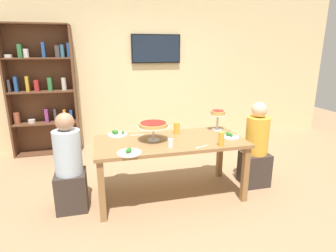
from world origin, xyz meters
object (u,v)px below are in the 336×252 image
at_px(salad_plate_near_diner, 117,134).
at_px(salad_plate_far_diner, 129,152).
at_px(bookshelf, 42,90).
at_px(cutlery_fork_near, 137,135).
at_px(beer_glass_amber_short, 177,128).
at_px(salad_plate_spare, 230,136).
at_px(cutlery_knife_near, 202,147).
at_px(diner_head_west, 70,169).
at_px(water_glass_clear_near, 170,143).
at_px(diner_head_east, 256,150).
at_px(personal_pizza_stand, 218,115).
at_px(dining_table, 170,147).
at_px(deep_dish_pizza_stand, 153,126).
at_px(beer_glass_amber_tall, 221,139).
at_px(television, 156,49).

xyz_separation_m(salad_plate_near_diner, salad_plate_far_diner, (0.07, -0.69, -0.00)).
bearing_deg(bookshelf, salad_plate_far_diner, -62.92).
bearing_deg(cutlery_fork_near, beer_glass_amber_short, 174.85).
xyz_separation_m(salad_plate_spare, cutlery_knife_near, (-0.47, -0.24, -0.01)).
distance_m(diner_head_west, water_glass_clear_near, 1.18).
bearing_deg(salad_plate_near_diner, salad_plate_far_diner, -84.07).
height_order(diner_head_east, personal_pizza_stand, diner_head_east).
bearing_deg(beer_glass_amber_short, dining_table, -122.99).
bearing_deg(cutlery_knife_near, salad_plate_spare, 4.69).
relative_size(personal_pizza_stand, salad_plate_near_diner, 1.10).
xyz_separation_m(diner_head_west, deep_dish_pizza_stand, (0.98, 0.05, 0.44)).
relative_size(salad_plate_near_diner, beer_glass_amber_tall, 1.54).
relative_size(bookshelf, salad_plate_far_diner, 8.52).
bearing_deg(diner_head_west, salad_plate_spare, -1.89).
distance_m(personal_pizza_stand, cutlery_knife_near, 0.76).
distance_m(diner_head_west, cutlery_knife_near, 1.52).
xyz_separation_m(bookshelf, salad_plate_far_diner, (1.20, -2.35, -0.38)).
xyz_separation_m(deep_dish_pizza_stand, salad_plate_near_diner, (-0.41, 0.33, -0.17)).
xyz_separation_m(diner_head_east, diner_head_west, (-2.38, -0.03, 0.00)).
bearing_deg(television, water_glass_clear_near, -98.20).
xyz_separation_m(dining_table, cutlery_knife_near, (0.28, -0.33, 0.09)).
relative_size(diner_head_west, deep_dish_pizza_stand, 3.03).
distance_m(dining_table, personal_pizza_stand, 0.83).
height_order(dining_table, beer_glass_amber_short, beer_glass_amber_short).
distance_m(diner_head_east, cutlery_fork_near, 1.61).
bearing_deg(deep_dish_pizza_stand, water_glass_clear_near, -62.00).
bearing_deg(diner_head_west, cutlery_knife_near, -11.84).
height_order(beer_glass_amber_short, cutlery_fork_near, beer_glass_amber_short).
relative_size(diner_head_west, salad_plate_far_diner, 4.43).
xyz_separation_m(bookshelf, cutlery_fork_near, (1.37, -1.72, -0.39)).
height_order(salad_plate_far_diner, cutlery_knife_near, salad_plate_far_diner).
bearing_deg(cutlery_fork_near, diner_head_east, 171.71).
distance_m(television, salad_plate_near_diner, 2.23).
relative_size(deep_dish_pizza_stand, beer_glass_amber_tall, 2.34).
distance_m(diner_head_west, salad_plate_far_diner, 0.77).
relative_size(salad_plate_near_diner, water_glass_clear_near, 2.62).
bearing_deg(diner_head_east, deep_dish_pizza_stand, -0.61).
bearing_deg(salad_plate_far_diner, water_glass_clear_near, 10.71).
height_order(dining_table, personal_pizza_stand, personal_pizza_stand).
bearing_deg(beer_glass_amber_short, cutlery_knife_near, -76.45).
relative_size(diner_head_east, personal_pizza_stand, 4.21).
distance_m(salad_plate_spare, water_glass_clear_near, 0.83).
xyz_separation_m(salad_plate_far_diner, salad_plate_spare, (1.29, 0.25, 0.00)).
bearing_deg(personal_pizza_stand, beer_glass_amber_short, -177.43).
distance_m(diner_head_east, salad_plate_near_diner, 1.86).
height_order(diner_head_west, cutlery_fork_near, diner_head_west).
height_order(dining_table, cutlery_fork_near, cutlery_fork_near).
bearing_deg(bookshelf, deep_dish_pizza_stand, -52.36).
bearing_deg(television, salad_plate_near_diner, -116.94).
distance_m(dining_table, diner_head_east, 1.21).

